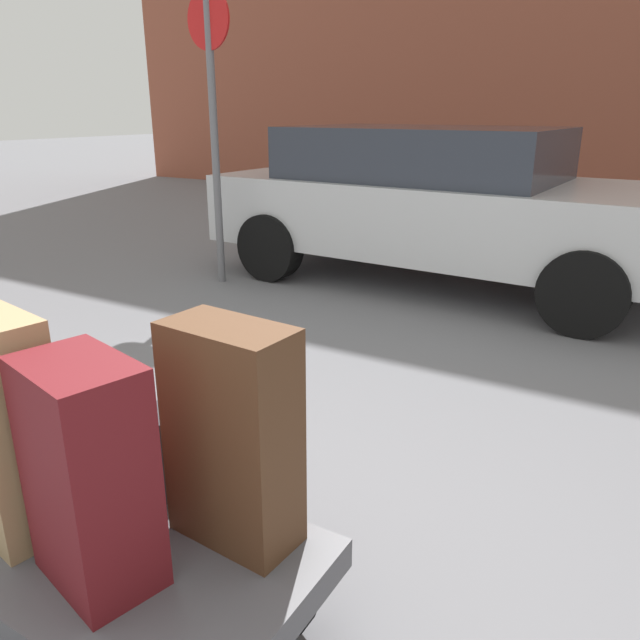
# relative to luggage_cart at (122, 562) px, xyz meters

# --- Properties ---
(ground_plane) EXTENTS (60.00, 60.00, 0.00)m
(ground_plane) POSITION_rel_luggage_cart_xyz_m (0.00, 0.00, -0.27)
(ground_plane) COLOR slate
(luggage_cart) EXTENTS (1.20, 0.73, 0.34)m
(luggage_cart) POSITION_rel_luggage_cart_xyz_m (0.00, 0.00, 0.00)
(luggage_cart) COLOR #4C4C51
(luggage_cart) RESTS_ON ground_plane
(suitcase_maroon_stacked_top) EXTENTS (0.40, 0.31, 0.64)m
(suitcase_maroon_stacked_top) POSITION_rel_luggage_cart_xyz_m (0.06, -0.12, 0.39)
(suitcase_maroon_stacked_top) COLOR maroon
(suitcase_maroon_stacked_top) RESTS_ON luggage_cart
(suitcase_brown_center) EXTENTS (0.40, 0.23, 0.68)m
(suitcase_brown_center) POSITION_rel_luggage_cart_xyz_m (0.28, 0.21, 0.41)
(suitcase_brown_center) COLOR #51331E
(suitcase_brown_center) RESTS_ON luggage_cart
(duffel_bag_charcoal_rear_right) EXTENTS (0.59, 0.35, 0.29)m
(duffel_bag_charcoal_rear_right) POSITION_rel_luggage_cart_xyz_m (-0.29, 0.17, 0.22)
(duffel_bag_charcoal_rear_right) COLOR #2D2D33
(duffel_bag_charcoal_rear_right) RESTS_ON luggage_cart
(parked_car) EXTENTS (4.38, 2.08, 1.42)m
(parked_car) POSITION_rel_luggage_cart_xyz_m (-0.64, 4.53, 0.49)
(parked_car) COLOR silver
(parked_car) RESTS_ON ground_plane
(no_parking_sign) EXTENTS (0.50, 0.08, 2.54)m
(no_parking_sign) POSITION_rel_luggage_cart_xyz_m (-2.41, 3.46, 1.30)
(no_parking_sign) COLOR slate
(no_parking_sign) RESTS_ON ground_plane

